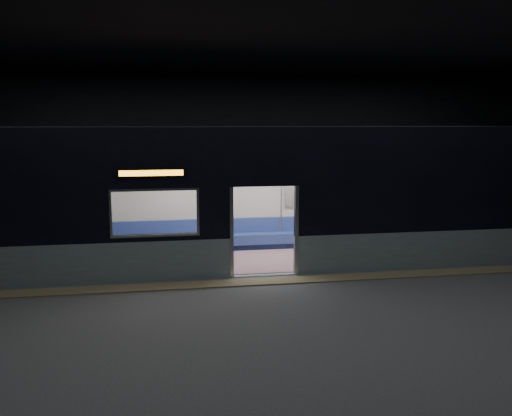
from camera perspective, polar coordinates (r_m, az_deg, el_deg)
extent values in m
cube|color=#47494C|center=(11.42, 1.83, -8.61)|extent=(24.00, 14.00, 0.01)
cube|color=black|center=(10.99, 1.97, 17.01)|extent=(24.00, 14.00, 0.04)
cube|color=black|center=(17.80, -2.64, 5.96)|extent=(24.00, 0.04, 5.00)
cube|color=black|center=(4.39, 20.55, -4.16)|extent=(24.00, 0.04, 5.00)
cube|color=#8C7F59|center=(11.93, 1.30, -7.73)|extent=(22.80, 0.50, 0.03)
cube|color=#899EA4|center=(12.39, -21.90, -5.67)|extent=(8.30, 0.12, 0.90)
cube|color=#899EA4|center=(14.00, 20.82, -3.96)|extent=(8.30, 0.12, 0.90)
cube|color=black|center=(12.10, -22.34, 1.69)|extent=(8.30, 0.12, 2.30)
cube|color=black|center=(13.74, 21.19, 2.56)|extent=(8.30, 0.12, 2.30)
cube|color=black|center=(11.95, 0.88, 5.05)|extent=(1.40, 0.12, 1.15)
cube|color=#B7BABC|center=(12.06, -2.60, -2.60)|extent=(0.08, 0.14, 2.05)
cube|color=#B7BABC|center=(12.32, 4.25, -2.36)|extent=(0.08, 0.14, 2.05)
cube|color=black|center=(11.69, -10.96, 3.64)|extent=(1.50, 0.04, 0.18)
cube|color=orange|center=(11.68, -10.96, 3.64)|extent=(1.34, 0.03, 0.12)
cube|color=beige|center=(14.88, -1.16, 1.87)|extent=(18.00, 0.12, 3.20)
cube|color=black|center=(13.34, -0.26, 8.26)|extent=(18.00, 3.00, 0.15)
cube|color=#815E68|center=(13.78, -0.25, -5.40)|extent=(17.76, 2.76, 0.04)
cube|color=beige|center=(13.39, -0.26, 4.30)|extent=(17.76, 2.76, 0.10)
cube|color=#30498C|center=(14.80, -0.96, -3.49)|extent=(11.00, 0.48, 0.41)
cube|color=#30498C|center=(14.90, -1.08, -1.81)|extent=(11.00, 0.10, 0.40)
cube|color=#835F65|center=(12.54, -14.53, -6.09)|extent=(4.40, 0.48, 0.41)
cube|color=#835F65|center=(13.64, 14.38, -4.86)|extent=(4.40, 0.48, 0.41)
cylinder|color=silver|center=(12.31, -3.76, -1.68)|extent=(0.04, 0.04, 2.26)
cylinder|color=silver|center=(14.53, -4.69, -0.04)|extent=(0.04, 0.04, 2.26)
cylinder|color=silver|center=(12.64, 4.84, -1.41)|extent=(0.04, 0.04, 2.26)
cylinder|color=silver|center=(14.81, 2.66, 0.15)|extent=(0.04, 0.04, 2.26)
cylinder|color=silver|center=(14.49, -0.96, 3.07)|extent=(11.00, 0.03, 0.03)
cube|color=black|center=(15.76, 14.74, -1.98)|extent=(0.16, 0.44, 0.15)
cube|color=black|center=(15.84, 15.38, -1.95)|extent=(0.16, 0.44, 0.15)
cylinder|color=black|center=(15.63, 15.00, -3.09)|extent=(0.10, 0.10, 0.43)
cylinder|color=black|center=(15.72, 15.65, -3.05)|extent=(0.10, 0.10, 0.43)
cube|color=#D55F8A|center=(15.96, 14.79, -1.78)|extent=(0.37, 0.20, 0.19)
cylinder|color=#D55F8A|center=(15.93, 14.80, -0.61)|extent=(0.41, 0.41, 0.48)
sphere|color=tan|center=(15.86, 14.87, 0.60)|extent=(0.20, 0.20, 0.20)
sphere|color=black|center=(15.89, 14.82, 0.75)|extent=(0.20, 0.20, 0.20)
cube|color=black|center=(15.72, 15.22, -1.51)|extent=(0.27, 0.24, 0.13)
cube|color=white|center=(15.14, 5.05, 1.45)|extent=(0.97, 0.03, 0.63)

